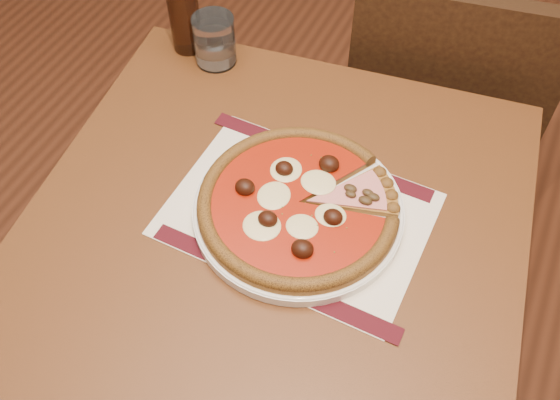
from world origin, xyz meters
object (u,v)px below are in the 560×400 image
object	(u,v)px
table	(275,253)
bottle	(184,14)
chair_far	(438,111)
pizza	(298,203)
plate	(298,210)
water_glass	(214,40)

from	to	relation	value
table	bottle	size ratio (longest dim) A/B	4.41
chair_far	pizza	size ratio (longest dim) A/B	2.77
plate	water_glass	size ratio (longest dim) A/B	3.44
chair_far	plate	xyz separation A→B (m)	(-0.12, -0.58, 0.25)
water_glass	pizza	bearing A→B (deg)	-42.69
plate	pizza	world-z (taller)	pizza
chair_far	pizza	world-z (taller)	chair_far
table	water_glass	distance (m)	0.44
bottle	pizza	bearing A→B (deg)	-37.95
table	bottle	distance (m)	0.50
table	chair_far	bearing A→B (deg)	76.49
water_glass	bottle	bearing A→B (deg)	170.22
table	plate	size ratio (longest dim) A/B	2.61
pizza	plate	bearing A→B (deg)	42.22
chair_far	table	bearing A→B (deg)	67.48
pizza	table	bearing A→B (deg)	-138.16
table	plate	world-z (taller)	plate
chair_far	plate	world-z (taller)	chair_far
chair_far	bottle	size ratio (longest dim) A/B	4.45
pizza	bottle	world-z (taller)	bottle
chair_far	bottle	distance (m)	0.65
table	chair_far	distance (m)	0.64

